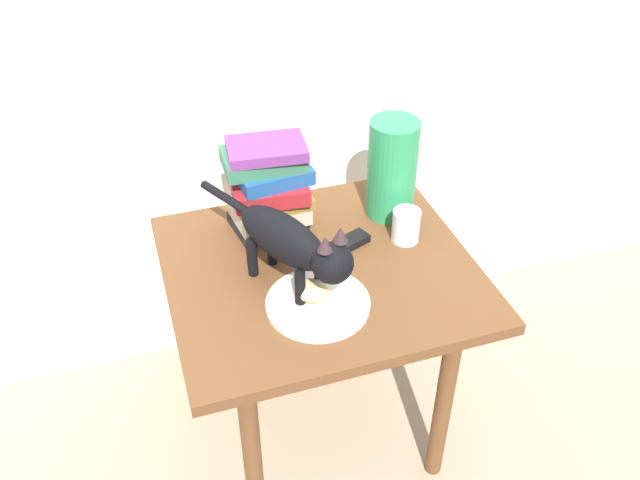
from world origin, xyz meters
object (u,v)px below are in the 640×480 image
object	(u,v)px
side_table	(320,292)
bread_roll	(312,291)
green_vase	(392,169)
plate	(318,304)
book_stack	(269,187)
candle_jar	(406,227)
cat	(292,243)
tv_remote	(342,246)

from	to	relation	value
side_table	bread_roll	distance (m)	0.18
side_table	green_vase	size ratio (longest dim) A/B	2.76
plate	book_stack	xyz separation A→B (m)	(-0.02, 0.32, 0.12)
bread_roll	candle_jar	xyz separation A→B (m)	(0.29, 0.15, -0.00)
cat	candle_jar	size ratio (longest dim) A/B	5.13
bread_roll	candle_jar	bearing A→B (deg)	27.82
tv_remote	green_vase	bearing A→B (deg)	12.64
plate	candle_jar	size ratio (longest dim) A/B	2.75
book_stack	candle_jar	xyz separation A→B (m)	(0.31, -0.15, -0.08)
side_table	cat	bearing A→B (deg)	-145.40
side_table	bread_roll	world-z (taller)	bread_roll
cat	candle_jar	xyz separation A→B (m)	(0.32, 0.09, -0.09)
side_table	green_vase	bearing A→B (deg)	33.46
side_table	candle_jar	distance (m)	0.27
cat	tv_remote	world-z (taller)	cat
plate	cat	distance (m)	0.15
candle_jar	tv_remote	bearing A→B (deg)	176.39
cat	green_vase	bearing A→B (deg)	33.75
plate	candle_jar	xyz separation A→B (m)	(0.28, 0.17, 0.03)
book_stack	tv_remote	world-z (taller)	book_stack
bread_roll	book_stack	distance (m)	0.32
bread_roll	cat	size ratio (longest dim) A/B	0.18
cat	tv_remote	bearing A→B (deg)	33.69
side_table	book_stack	bearing A→B (deg)	110.46
plate	green_vase	distance (m)	0.43
bread_roll	green_vase	xyz separation A→B (m)	(0.30, 0.28, 0.09)
cat	tv_remote	distance (m)	0.22
cat	tv_remote	size ratio (longest dim) A/B	2.91
book_stack	cat	bearing A→B (deg)	-92.70
bread_roll	candle_jar	size ratio (longest dim) A/B	0.94
tv_remote	candle_jar	bearing A→B (deg)	-24.77
side_table	plate	xyz separation A→B (m)	(-0.05, -0.13, 0.09)
plate	candle_jar	distance (m)	0.33
side_table	tv_remote	bearing A→B (deg)	32.65
tv_remote	side_table	bearing A→B (deg)	-168.52
candle_jar	plate	bearing A→B (deg)	-149.56
book_stack	candle_jar	distance (m)	0.35
cat	book_stack	distance (m)	0.25
plate	cat	bearing A→B (deg)	116.19
side_table	green_vase	distance (m)	0.36
side_table	cat	distance (m)	0.24
plate	tv_remote	xyz separation A→B (m)	(0.12, 0.18, 0.00)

